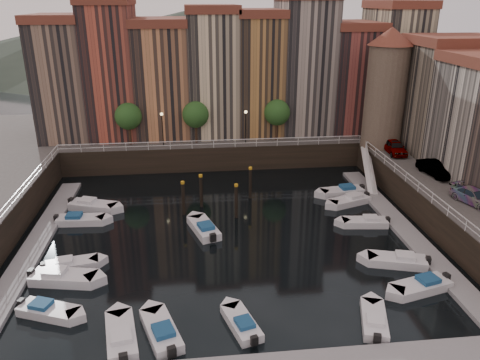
{
  "coord_description": "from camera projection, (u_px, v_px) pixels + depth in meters",
  "views": [
    {
      "loc": [
        -2.78,
        -37.55,
        19.75
      ],
      "look_at": [
        1.83,
        4.0,
        3.44
      ],
      "focal_mm": 35.0,
      "sensor_mm": 36.0,
      "label": 1
    }
  ],
  "objects": [
    {
      "name": "mooring_pilings",
      "position": [
        218.0,
        194.0,
        46.32
      ],
      "size": [
        7.31,
        4.88,
        3.78
      ],
      "color": "black",
      "rests_on": "ground"
    },
    {
      "name": "boat_right_2",
      "position": [
        366.0,
        222.0,
        43.36
      ],
      "size": [
        4.44,
        2.03,
        1.0
      ],
      "rotation": [
        0.0,
        0.0,
        3.03
      ],
      "color": "silver",
      "rests_on": "ground"
    },
    {
      "name": "car_a",
      "position": [
        395.0,
        148.0,
        53.4
      ],
      "size": [
        2.11,
        4.66,
        1.55
      ],
      "primitive_type": "imported",
      "rotation": [
        0.0,
        0.0,
        -0.06
      ],
      "color": "gray",
      "rests_on": "quay_right"
    },
    {
      "name": "gangway",
      "position": [
        369.0,
        168.0,
        52.55
      ],
      "size": [
        2.78,
        8.32,
        3.73
      ],
      "color": "white",
      "rests_on": "ground"
    },
    {
      "name": "car_b",
      "position": [
        435.0,
        169.0,
        46.79
      ],
      "size": [
        2.21,
        4.63,
        1.46
      ],
      "primitive_type": "imported",
      "rotation": [
        0.0,
        0.0,
        0.15
      ],
      "color": "gray",
      "rests_on": "quay_right"
    },
    {
      "name": "boat_left_2",
      "position": [
        71.0,
        264.0,
        36.5
      ],
      "size": [
        4.35,
        2.26,
        0.97
      ],
      "rotation": [
        0.0,
        0.0,
        0.19
      ],
      "color": "silver",
      "rests_on": "ground"
    },
    {
      "name": "dock_right",
      "position": [
        401.0,
        226.0,
        42.9
      ],
      "size": [
        2.0,
        28.0,
        0.35
      ],
      "primitive_type": "cube",
      "color": "gray",
      "rests_on": "ground"
    },
    {
      "name": "boat_left_4",
      "position": [
        92.0,
        206.0,
        46.7
      ],
      "size": [
        5.13,
        3.29,
        1.15
      ],
      "rotation": [
        0.0,
        0.0,
        -0.34
      ],
      "color": "silver",
      "rests_on": "ground"
    },
    {
      "name": "boat_right_3",
      "position": [
        350.0,
        201.0,
        47.94
      ],
      "size": [
        4.72,
        3.07,
        1.06
      ],
      "rotation": [
        0.0,
        0.0,
        3.49
      ],
      "color": "silver",
      "rests_on": "ground"
    },
    {
      "name": "boat_left_1",
      "position": [
        62.0,
        278.0,
        34.68
      ],
      "size": [
        5.2,
        2.72,
        1.16
      ],
      "rotation": [
        0.0,
        0.0,
        -0.19
      ],
      "color": "silver",
      "rests_on": "ground"
    },
    {
      "name": "street_lamps",
      "position": [
        204.0,
        122.0,
        55.91
      ],
      "size": [
        10.36,
        0.36,
        4.18
      ],
      "color": "black",
      "rests_on": "quay_far"
    },
    {
      "name": "boat_extra_692",
      "position": [
        204.0,
        228.0,
        42.1
      ],
      "size": [
        3.04,
        4.98,
        1.12
      ],
      "rotation": [
        0.0,
        0.0,
        1.87
      ],
      "color": "silver",
      "rests_on": "ground"
    },
    {
      "name": "railings",
      "position": [
        220.0,
        174.0,
        45.37
      ],
      "size": [
        36.08,
        34.04,
        0.52
      ],
      "color": "white",
      "rests_on": "ground"
    },
    {
      "name": "boat_left_0",
      "position": [
        48.0,
        310.0,
        31.11
      ],
      "size": [
        4.41,
        2.98,
        1.0
      ],
      "rotation": [
        0.0,
        0.0,
        -0.38
      ],
      "color": "silver",
      "rests_on": "ground"
    },
    {
      "name": "boat_left_3",
      "position": [
        80.0,
        220.0,
        43.79
      ],
      "size": [
        4.64,
        1.93,
        1.05
      ],
      "rotation": [
        0.0,
        0.0,
        -0.06
      ],
      "color": "silver",
      "rests_on": "ground"
    },
    {
      "name": "ground",
      "position": [
        225.0,
        232.0,
        42.23
      ],
      "size": [
        200.0,
        200.0,
        0.0
      ],
      "primitive_type": "plane",
      "color": "black",
      "rests_on": "ground"
    },
    {
      "name": "boat_near_3",
      "position": [
        374.0,
        320.0,
        30.16
      ],
      "size": [
        2.6,
        4.32,
        0.97
      ],
      "rotation": [
        0.0,
        0.0,
        1.28
      ],
      "color": "silver",
      "rests_on": "ground"
    },
    {
      "name": "boat_near_2",
      "position": [
        242.0,
        324.0,
        29.87
      ],
      "size": [
        2.51,
        4.18,
        0.94
      ],
      "rotation": [
        0.0,
        0.0,
        1.86
      ],
      "color": "silver",
      "rests_on": "ground"
    },
    {
      "name": "boat_right_1",
      "position": [
        398.0,
        261.0,
        36.95
      ],
      "size": [
        4.89,
        2.93,
        1.1
      ],
      "rotation": [
        0.0,
        0.0,
        2.86
      ],
      "color": "silver",
      "rests_on": "ground"
    },
    {
      "name": "car_c",
      "position": [
        475.0,
        198.0,
        40.36
      ],
      "size": [
        3.08,
        4.84,
        1.31
      ],
      "primitive_type": "imported",
      "rotation": [
        0.0,
        0.0,
        0.3
      ],
      "color": "gray",
      "rests_on": "quay_right"
    },
    {
      "name": "quay_far",
      "position": [
        210.0,
        137.0,
        65.76
      ],
      "size": [
        80.0,
        20.0,
        3.0
      ],
      "primitive_type": "cube",
      "color": "black",
      "rests_on": "ground"
    },
    {
      "name": "boat_near_1",
      "position": [
        162.0,
        332.0,
        29.09
      ],
      "size": [
        3.0,
        4.8,
        1.08
      ],
      "rotation": [
        0.0,
        0.0,
        1.89
      ],
      "color": "silver",
      "rests_on": "ground"
    },
    {
      "name": "promenade_trees",
      "position": [
        201.0,
        115.0,
        56.55
      ],
      "size": [
        21.2,
        3.2,
        5.2
      ],
      "color": "black",
      "rests_on": "quay_far"
    },
    {
      "name": "mountains",
      "position": [
        201.0,
        40.0,
        141.38
      ],
      "size": [
        145.0,
        100.0,
        18.0
      ],
      "color": "#2D382D",
      "rests_on": "ground"
    },
    {
      "name": "far_terrace",
      "position": [
        235.0,
        71.0,
        60.35
      ],
      "size": [
        48.7,
        10.3,
        17.5
      ],
      "color": "#806551",
      "rests_on": "quay_far"
    },
    {
      "name": "boat_near_0",
      "position": [
        121.0,
        337.0,
        28.67
      ],
      "size": [
        2.55,
        4.91,
        1.1
      ],
      "rotation": [
        0.0,
        0.0,
        1.76
      ],
      "color": "silver",
      "rests_on": "ground"
    },
    {
      "name": "corner_tower",
      "position": [
        386.0,
        87.0,
        54.0
      ],
      "size": [
        5.2,
        5.2,
        13.8
      ],
      "color": "#6B5B4C",
      "rests_on": "quay_right"
    },
    {
      "name": "boat_right_0",
      "position": [
        422.0,
        286.0,
        33.71
      ],
      "size": [
        4.83,
        2.78,
        1.08
      ],
      "rotation": [
        0.0,
        0.0,
        3.4
      ],
      "color": "silver",
      "rests_on": "ground"
    },
    {
      "name": "dock_left",
      "position": [
        35.0,
        246.0,
        39.57
      ],
      "size": [
        2.0,
        28.0,
        0.35
      ],
      "primitive_type": "cube",
      "color": "gray",
      "rests_on": "ground"
    },
    {
      "name": "boat_right_4",
      "position": [
        343.0,
        191.0,
        50.17
      ],
      "size": [
        4.93,
        2.31,
        1.11
      ],
      "rotation": [
        0.0,
        0.0,
        3.27
      ],
      "color": "silver",
      "rests_on": "ground"
    }
  ]
}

